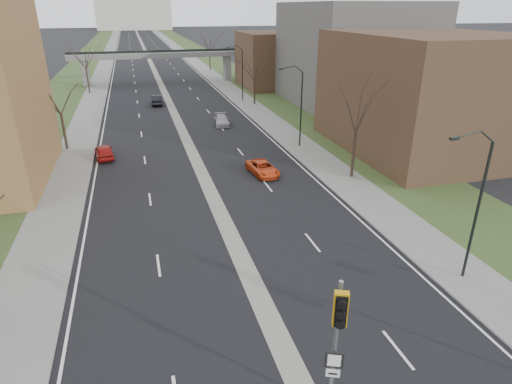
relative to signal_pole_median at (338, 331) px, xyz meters
name	(u,v)px	position (x,y,z in m)	size (l,w,h in m)	color
road_surface	(146,51)	(-0.55, 150.32, -4.14)	(20.00, 600.00, 0.01)	black
median_strip	(146,51)	(-0.55, 150.32, -4.15)	(1.20, 600.00, 0.02)	gray
sidewalk_right	(180,50)	(11.45, 150.32, -4.09)	(4.00, 600.00, 0.12)	gray
sidewalk_left	(109,52)	(-12.55, 150.32, -4.09)	(4.00, 600.00, 0.12)	gray
grass_verge_right	(197,50)	(17.45, 150.32, -4.10)	(8.00, 600.00, 0.10)	#2F3F1D
grass_verge_left	(91,53)	(-18.55, 150.32, -4.10)	(8.00, 600.00, 0.10)	#2F3F1D
commercial_block_near	(425,93)	(23.45, 28.32, 1.85)	(16.00, 20.00, 12.00)	brown
commercial_block_mid	(353,55)	(27.45, 52.32, 3.35)	(18.00, 22.00, 15.00)	#5A5753
commercial_block_far	(279,60)	(21.45, 70.32, 0.85)	(14.00, 14.00, 10.00)	brown
pedestrian_bridge	(158,59)	(-0.55, 80.32, 0.69)	(34.00, 3.00, 6.45)	slate
capitol	(132,0)	(-0.55, 320.32, 14.45)	(48.00, 42.00, 55.75)	beige
streetlight_near	(475,165)	(10.44, 6.32, 2.80)	(2.61, 0.20, 8.70)	black
streetlight_mid	(295,84)	(10.44, 32.32, 2.80)	(2.61, 0.20, 8.70)	black
streetlight_far	(237,57)	(10.44, 58.32, 2.80)	(2.61, 0.20, 8.70)	black
tree_left_b	(57,92)	(-13.55, 38.32, 2.08)	(6.75, 6.75, 8.81)	#382B21
tree_left_c	(84,53)	(-13.55, 72.32, 2.89)	(7.65, 7.65, 9.99)	#382B21
tree_right_a	(358,105)	(12.45, 22.32, 2.49)	(7.20, 7.20, 9.40)	#382B21
tree_right_b	(254,67)	(12.45, 55.32, 1.67)	(6.30, 6.30, 8.22)	#382B21
tree_right_c	(209,40)	(12.45, 95.32, 2.89)	(7.65, 7.65, 9.99)	#382B21
signal_pole_median	(338,331)	(0.00, 0.00, 0.00)	(0.86, 0.99, 5.96)	gray
car_left_near	(104,151)	(-9.49, 34.19, -3.43)	(1.70, 4.23, 1.44)	#A21612
car_left_far	(157,100)	(-2.55, 59.38, -3.39)	(1.61, 4.63, 1.53)	black
car_right_near	(263,168)	(4.87, 25.29, -3.54)	(2.03, 4.40, 1.22)	#D04316
car_right_mid	(222,120)	(4.84, 44.07, -3.51)	(1.78, 4.38, 1.27)	#9E9EA5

